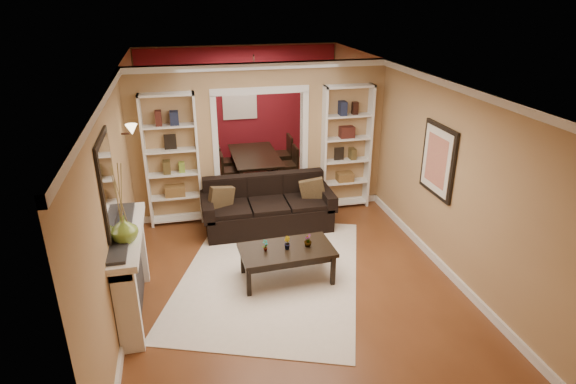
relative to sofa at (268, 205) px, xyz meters
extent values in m
plane|color=brown|center=(0.02, -0.45, -0.43)|extent=(8.00, 8.00, 0.00)
plane|color=white|center=(0.02, -0.45, 2.27)|extent=(8.00, 8.00, 0.00)
plane|color=tan|center=(0.02, 3.55, 0.92)|extent=(8.00, 0.00, 8.00)
plane|color=tan|center=(0.02, -4.45, 0.92)|extent=(8.00, 0.00, 8.00)
plane|color=tan|center=(-2.23, -0.45, 0.92)|extent=(0.00, 8.00, 8.00)
plane|color=tan|center=(2.27, -0.45, 0.92)|extent=(0.00, 8.00, 8.00)
cube|color=tan|center=(0.02, 0.75, 0.92)|extent=(4.50, 0.15, 2.70)
cube|color=maroon|center=(0.02, 3.52, 0.89)|extent=(4.44, 0.04, 2.64)
cube|color=#8CA5CC|center=(0.02, 3.48, 1.12)|extent=(0.78, 0.03, 0.98)
cube|color=white|center=(-0.24, -1.45, -0.43)|extent=(3.53, 4.11, 0.01)
cube|color=black|center=(0.00, 0.00, 0.00)|extent=(2.22, 0.96, 0.87)
cube|color=brown|center=(-0.79, -0.02, 0.20)|extent=(0.43, 0.27, 0.42)
cube|color=brown|center=(0.79, -0.02, 0.20)|extent=(0.43, 0.22, 0.41)
cube|color=black|center=(-0.04, -1.64, -0.19)|extent=(1.33, 0.77, 0.49)
imported|color=#336626|center=(-0.34, -1.64, 0.15)|extent=(0.11, 0.11, 0.17)
imported|color=#336626|center=(-0.04, -1.64, 0.15)|extent=(0.10, 0.11, 0.18)
imported|color=#336626|center=(0.26, -1.64, 0.15)|extent=(0.12, 0.12, 0.19)
cube|color=white|center=(-1.53, 0.58, 0.72)|extent=(0.90, 0.30, 2.30)
cube|color=white|center=(1.57, 0.58, 0.72)|extent=(0.90, 0.30, 2.30)
cube|color=white|center=(-2.07, -1.95, 0.15)|extent=(0.32, 1.70, 1.16)
imported|color=olive|center=(-2.07, -2.21, 0.89)|extent=(0.39, 0.39, 0.32)
cube|color=silver|center=(-2.21, -1.95, 1.37)|extent=(0.03, 0.95, 1.10)
cube|color=#FFE0A5|center=(-2.13, 0.10, 1.40)|extent=(0.18, 0.18, 0.22)
cube|color=black|center=(2.23, -1.45, 1.12)|extent=(0.04, 0.85, 1.05)
imported|color=black|center=(0.17, 2.21, -0.13)|extent=(1.72, 0.96, 0.60)
cube|color=black|center=(-0.38, 1.91, -0.04)|extent=(0.48, 0.48, 0.79)
cube|color=black|center=(0.72, 1.91, -0.01)|extent=(0.52, 0.52, 0.84)
cube|color=black|center=(-0.38, 2.51, -0.04)|extent=(0.49, 0.49, 0.78)
cube|color=black|center=(0.72, 2.51, 0.02)|extent=(0.48, 0.48, 0.91)
cube|color=#301B16|center=(0.02, 2.25, 1.59)|extent=(0.50, 0.50, 0.30)
camera|label=1|loc=(-1.34, -7.35, 3.41)|focal=30.00mm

